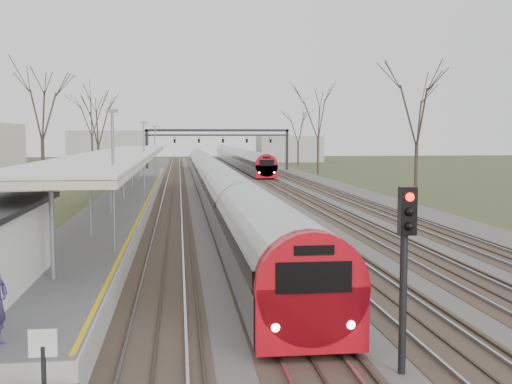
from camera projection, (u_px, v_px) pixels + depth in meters
The scene contains 9 objects.
track_bed at pixel (236, 186), 64.21m from camera, with size 24.00×160.00×0.22m.
platform at pixel (128, 201), 45.76m from camera, with size 3.50×69.00×1.00m, color #9E9B93.
canopy at pixel (122, 155), 40.99m from camera, with size 4.10×50.00×3.11m.
signal_gantry at pixel (218, 137), 93.44m from camera, with size 21.00×0.59×6.08m.
tree_west_far at pixel (41, 102), 54.53m from camera, with size 5.50×5.50×11.33m.
tree_east_far at pixel (417, 109), 52.35m from camera, with size 5.00×5.00×10.30m.
train_near at pixel (211, 176), 58.51m from camera, with size 2.62×90.21×3.05m.
train_far at pixel (237, 157), 109.77m from camera, with size 2.62×75.21×3.05m.
signal_post at pixel (405, 252), 13.35m from camera, with size 0.35×0.45×4.10m.
Camera 1 is at (-5.42, -8.79, 5.15)m, focal length 45.00 mm.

